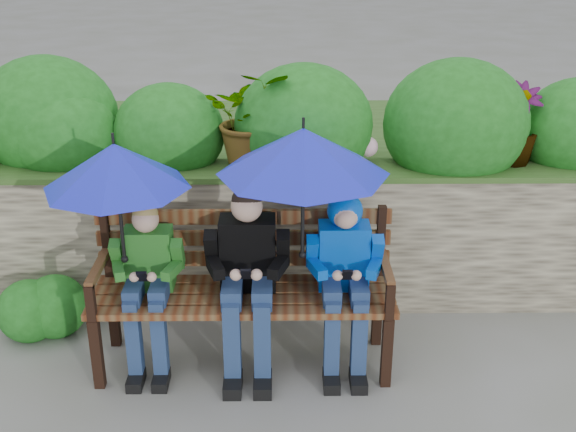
{
  "coord_description": "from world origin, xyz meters",
  "views": [
    {
      "loc": [
        -0.04,
        -3.91,
        2.65
      ],
      "look_at": [
        0.0,
        0.1,
        0.95
      ],
      "focal_mm": 45.0,
      "sensor_mm": 36.0,
      "label": 1
    }
  ],
  "objects_px": {
    "boy_right": "(345,267)",
    "boy_left": "(148,277)",
    "boy_middle": "(247,271)",
    "umbrella_right": "(303,151)",
    "park_bench": "(243,280)",
    "umbrella_left": "(116,166)"
  },
  "relations": [
    {
      "from": "boy_right",
      "to": "boy_left",
      "type": "bearing_deg",
      "value": -179.62
    },
    {
      "from": "umbrella_left",
      "to": "boy_middle",
      "type": "bearing_deg",
      "value": -0.08
    },
    {
      "from": "park_bench",
      "to": "umbrella_left",
      "type": "height_order",
      "value": "umbrella_left"
    },
    {
      "from": "boy_middle",
      "to": "umbrella_right",
      "type": "distance_m",
      "value": 0.82
    },
    {
      "from": "park_bench",
      "to": "boy_middle",
      "type": "bearing_deg",
      "value": -70.39
    },
    {
      "from": "boy_right",
      "to": "umbrella_right",
      "type": "distance_m",
      "value": 0.77
    },
    {
      "from": "umbrella_left",
      "to": "umbrella_right",
      "type": "distance_m",
      "value": 1.06
    },
    {
      "from": "park_bench",
      "to": "boy_right",
      "type": "bearing_deg",
      "value": -6.58
    },
    {
      "from": "park_bench",
      "to": "umbrella_left",
      "type": "distance_m",
      "value": 1.04
    },
    {
      "from": "park_bench",
      "to": "umbrella_right",
      "type": "relative_size",
      "value": 1.86
    },
    {
      "from": "umbrella_right",
      "to": "park_bench",
      "type": "bearing_deg",
      "value": 167.8
    },
    {
      "from": "boy_right",
      "to": "park_bench",
      "type": "bearing_deg",
      "value": 173.42
    },
    {
      "from": "umbrella_left",
      "to": "boy_left",
      "type": "bearing_deg",
      "value": 4.23
    },
    {
      "from": "park_bench",
      "to": "umbrella_right",
      "type": "distance_m",
      "value": 0.93
    },
    {
      "from": "boy_left",
      "to": "umbrella_left",
      "type": "relative_size",
      "value": 1.26
    },
    {
      "from": "park_bench",
      "to": "boy_right",
      "type": "xyz_separation_m",
      "value": [
        0.62,
        -0.07,
        0.12
      ]
    },
    {
      "from": "boy_left",
      "to": "boy_right",
      "type": "relative_size",
      "value": 0.96
    },
    {
      "from": "boy_middle",
      "to": "umbrella_right",
      "type": "bearing_deg",
      "value": 1.95
    },
    {
      "from": "boy_right",
      "to": "umbrella_left",
      "type": "height_order",
      "value": "umbrella_left"
    },
    {
      "from": "boy_left",
      "to": "park_bench",
      "type": "bearing_deg",
      "value": 7.86
    },
    {
      "from": "umbrella_left",
      "to": "umbrella_right",
      "type": "xyz_separation_m",
      "value": [
        1.06,
        0.01,
        0.08
      ]
    },
    {
      "from": "park_bench",
      "to": "umbrella_right",
      "type": "xyz_separation_m",
      "value": [
        0.36,
        -0.08,
        0.85
      ]
    }
  ]
}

